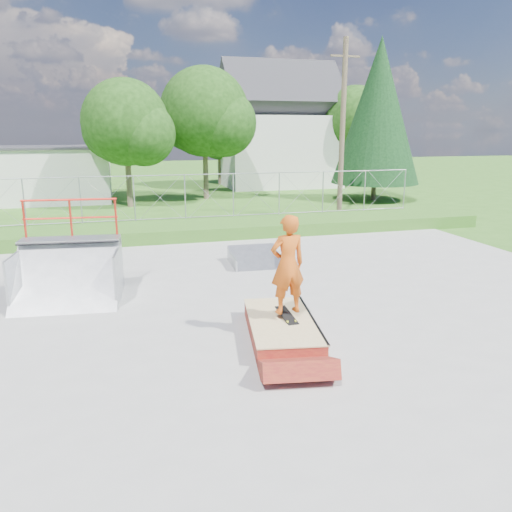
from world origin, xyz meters
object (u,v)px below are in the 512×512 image
at_px(flat_bank_ramp, 255,258).
at_px(skater, 288,268).
at_px(grind_box, 281,329).
at_px(quarter_pipe, 66,255).

height_order(flat_bank_ramp, skater, skater).
relative_size(grind_box, skater, 1.43).
height_order(quarter_pipe, skater, skater).
xyz_separation_m(grind_box, flat_bank_ramp, (0.96, 5.43, 0.03)).
bearing_deg(grind_box, flat_bank_ramp, 89.29).
relative_size(flat_bank_ramp, skater, 0.81).
bearing_deg(grind_box, quarter_pipe, 150.97).
bearing_deg(quarter_pipe, flat_bank_ramp, 27.91).
bearing_deg(quarter_pipe, skater, -31.09).
relative_size(quarter_pipe, skater, 1.21).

